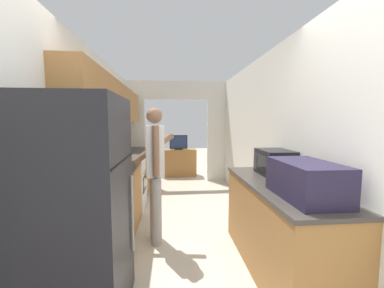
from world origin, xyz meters
name	(u,v)px	position (x,y,z in m)	size (l,w,h in m)	color
wall_left	(95,124)	(-1.18, 2.15, 1.47)	(0.38, 7.06, 2.50)	silver
wall_right	(280,142)	(1.26, 1.73, 1.25)	(0.06, 7.06, 2.50)	silver
wall_far_with_doorway	(177,125)	(0.00, 4.69, 1.43)	(2.86, 0.06, 2.50)	silver
counter_left	(124,185)	(-0.93, 2.74, 0.45)	(0.62, 3.58, 0.90)	#9E6B38
counter_right	(278,227)	(0.93, 1.02, 0.45)	(0.62, 1.71, 0.90)	#9E6B38
refrigerator	(75,211)	(-0.87, 0.59, 0.85)	(0.75, 0.77, 1.70)	black
range_oven	(127,183)	(-0.92, 2.91, 0.46)	(0.66, 0.74, 1.04)	white
person	(155,171)	(-0.35, 1.71, 0.91)	(0.54, 0.41, 1.68)	#9E9E9E
suitcase	(306,180)	(0.93, 0.58, 1.05)	(0.39, 0.68, 0.29)	#231E38
microwave	(275,162)	(1.04, 1.39, 1.05)	(0.34, 0.47, 0.29)	black
tv_cabinet	(179,162)	(0.07, 5.31, 0.37)	(0.96, 0.42, 0.74)	#9E6B38
television	(179,142)	(0.07, 5.27, 0.94)	(0.49, 0.16, 0.39)	black
knife	(127,153)	(-0.99, 3.38, 0.91)	(0.11, 0.33, 0.02)	#B7B7BC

